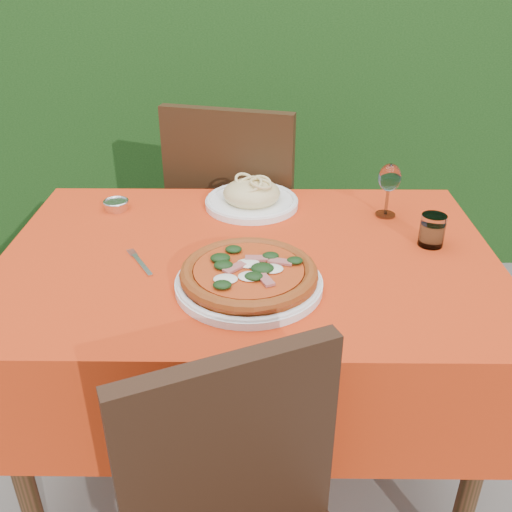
{
  "coord_description": "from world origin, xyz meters",
  "views": [
    {
      "loc": [
        0.03,
        -1.28,
        1.45
      ],
      "look_at": [
        0.02,
        -0.05,
        0.77
      ],
      "focal_mm": 40.0,
      "sensor_mm": 36.0,
      "label": 1
    }
  ],
  "objects_px": {
    "pizza_plate": "(249,276)",
    "fork": "(142,265)",
    "chair_far": "(238,216)",
    "pasta_plate": "(252,197)",
    "water_glass": "(432,232)",
    "steel_ramekin": "(116,205)",
    "wine_glass": "(389,180)"
  },
  "relations": [
    {
      "from": "pizza_plate",
      "to": "fork",
      "type": "xyz_separation_m",
      "value": [
        -0.26,
        0.1,
        -0.03
      ]
    },
    {
      "from": "pizza_plate",
      "to": "chair_far",
      "type": "bearing_deg",
      "value": 94.3
    },
    {
      "from": "chair_far",
      "to": "pasta_plate",
      "type": "relative_size",
      "value": 3.53
    },
    {
      "from": "pizza_plate",
      "to": "pasta_plate",
      "type": "height_order",
      "value": "pasta_plate"
    },
    {
      "from": "pasta_plate",
      "to": "water_glass",
      "type": "height_order",
      "value": "water_glass"
    },
    {
      "from": "pizza_plate",
      "to": "water_glass",
      "type": "height_order",
      "value": "water_glass"
    },
    {
      "from": "fork",
      "to": "steel_ramekin",
      "type": "bearing_deg",
      "value": 81.91
    },
    {
      "from": "steel_ramekin",
      "to": "pasta_plate",
      "type": "bearing_deg",
      "value": 4.41
    },
    {
      "from": "pizza_plate",
      "to": "water_glass",
      "type": "relative_size",
      "value": 4.81
    },
    {
      "from": "pasta_plate",
      "to": "steel_ramekin",
      "type": "height_order",
      "value": "pasta_plate"
    },
    {
      "from": "water_glass",
      "to": "fork",
      "type": "xyz_separation_m",
      "value": [
        -0.74,
        -0.12,
        -0.04
      ]
    },
    {
      "from": "chair_far",
      "to": "pasta_plate",
      "type": "bearing_deg",
      "value": 114.08
    },
    {
      "from": "pasta_plate",
      "to": "water_glass",
      "type": "bearing_deg",
      "value": -27.59
    },
    {
      "from": "chair_far",
      "to": "fork",
      "type": "distance_m",
      "value": 0.74
    },
    {
      "from": "water_glass",
      "to": "fork",
      "type": "bearing_deg",
      "value": -170.93
    },
    {
      "from": "pizza_plate",
      "to": "pasta_plate",
      "type": "bearing_deg",
      "value": 90.15
    },
    {
      "from": "pizza_plate",
      "to": "steel_ramekin",
      "type": "relative_size",
      "value": 5.95
    },
    {
      "from": "pizza_plate",
      "to": "pasta_plate",
      "type": "relative_size",
      "value": 1.47
    },
    {
      "from": "chair_far",
      "to": "water_glass",
      "type": "xyz_separation_m",
      "value": [
        0.53,
        -0.57,
        0.22
      ]
    },
    {
      "from": "pasta_plate",
      "to": "fork",
      "type": "height_order",
      "value": "pasta_plate"
    },
    {
      "from": "pizza_plate",
      "to": "steel_ramekin",
      "type": "bearing_deg",
      "value": 133.05
    },
    {
      "from": "fork",
      "to": "water_glass",
      "type": "bearing_deg",
      "value": -21.39
    },
    {
      "from": "wine_glass",
      "to": "water_glass",
      "type": "bearing_deg",
      "value": -65.44
    },
    {
      "from": "chair_far",
      "to": "wine_glass",
      "type": "bearing_deg",
      "value": 152.97
    },
    {
      "from": "fork",
      "to": "steel_ramekin",
      "type": "distance_m",
      "value": 0.36
    },
    {
      "from": "wine_glass",
      "to": "fork",
      "type": "relative_size",
      "value": 0.97
    },
    {
      "from": "wine_glass",
      "to": "fork",
      "type": "height_order",
      "value": "wine_glass"
    },
    {
      "from": "pizza_plate",
      "to": "pasta_plate",
      "type": "xyz_separation_m",
      "value": [
        -0.0,
        0.46,
        -0.0
      ]
    },
    {
      "from": "pasta_plate",
      "to": "water_glass",
      "type": "xyz_separation_m",
      "value": [
        0.47,
        -0.25,
        0.01
      ]
    },
    {
      "from": "water_glass",
      "to": "fork",
      "type": "height_order",
      "value": "water_glass"
    },
    {
      "from": "pizza_plate",
      "to": "water_glass",
      "type": "xyz_separation_m",
      "value": [
        0.47,
        0.21,
        0.01
      ]
    },
    {
      "from": "chair_far",
      "to": "pizza_plate",
      "type": "distance_m",
      "value": 0.82
    }
  ]
}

